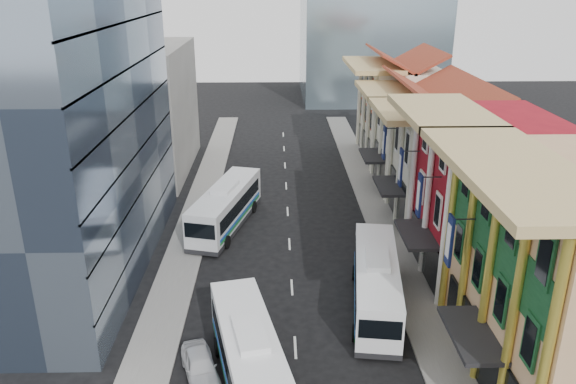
{
  "coord_description": "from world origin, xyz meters",
  "views": [
    {
      "loc": [
        -1.07,
        -20.08,
        20.71
      ],
      "look_at": [
        -0.16,
        20.43,
        5.25
      ],
      "focal_mm": 35.0,
      "sensor_mm": 36.0,
      "label": 1
    }
  ],
  "objects_px": {
    "shophouse_tan": "(568,282)",
    "bus_left_far": "(226,206)",
    "office_tower": "(42,68)",
    "bus_right": "(376,282)",
    "bus_left_near": "(251,361)",
    "sedan_left": "(200,366)"
  },
  "relations": [
    {
      "from": "office_tower",
      "to": "bus_right",
      "type": "distance_m",
      "value": 26.86
    },
    {
      "from": "bus_left_far",
      "to": "bus_right",
      "type": "height_order",
      "value": "bus_left_far"
    },
    {
      "from": "bus_left_near",
      "to": "bus_left_far",
      "type": "bearing_deg",
      "value": 85.32
    },
    {
      "from": "office_tower",
      "to": "bus_left_far",
      "type": "height_order",
      "value": "office_tower"
    },
    {
      "from": "bus_right",
      "to": "sedan_left",
      "type": "bearing_deg",
      "value": -140.28
    },
    {
      "from": "office_tower",
      "to": "bus_right",
      "type": "bearing_deg",
      "value": -16.51
    },
    {
      "from": "bus_left_near",
      "to": "bus_left_far",
      "type": "xyz_separation_m",
      "value": [
        -3.03,
        21.36,
        0.06
      ]
    },
    {
      "from": "bus_left_far",
      "to": "bus_left_near",
      "type": "bearing_deg",
      "value": -67.42
    },
    {
      "from": "office_tower",
      "to": "shophouse_tan",
      "type": "bearing_deg",
      "value": -24.3
    },
    {
      "from": "shophouse_tan",
      "to": "bus_left_near",
      "type": "bearing_deg",
      "value": -177.38
    },
    {
      "from": "office_tower",
      "to": "bus_left_near",
      "type": "xyz_separation_m",
      "value": [
        14.53,
        -14.75,
        -13.07
      ]
    },
    {
      "from": "sedan_left",
      "to": "office_tower",
      "type": "bearing_deg",
      "value": 113.1
    },
    {
      "from": "bus_right",
      "to": "bus_left_near",
      "type": "bearing_deg",
      "value": -126.99
    },
    {
      "from": "bus_left_far",
      "to": "sedan_left",
      "type": "relative_size",
      "value": 2.93
    },
    {
      "from": "office_tower",
      "to": "bus_right",
      "type": "xyz_separation_m",
      "value": [
        22.5,
        -6.67,
        -13.07
      ]
    },
    {
      "from": "office_tower",
      "to": "bus_left_near",
      "type": "height_order",
      "value": "office_tower"
    },
    {
      "from": "shophouse_tan",
      "to": "sedan_left",
      "type": "distance_m",
      "value": 20.07
    },
    {
      "from": "shophouse_tan",
      "to": "office_tower",
      "type": "distance_m",
      "value": 35.19
    },
    {
      "from": "bus_left_near",
      "to": "sedan_left",
      "type": "relative_size",
      "value": 2.83
    },
    {
      "from": "office_tower",
      "to": "bus_left_near",
      "type": "distance_m",
      "value": 24.49
    },
    {
      "from": "bus_left_near",
      "to": "bus_right",
      "type": "bearing_deg",
      "value": 32.65
    },
    {
      "from": "shophouse_tan",
      "to": "bus_left_far",
      "type": "height_order",
      "value": "shophouse_tan"
    }
  ]
}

